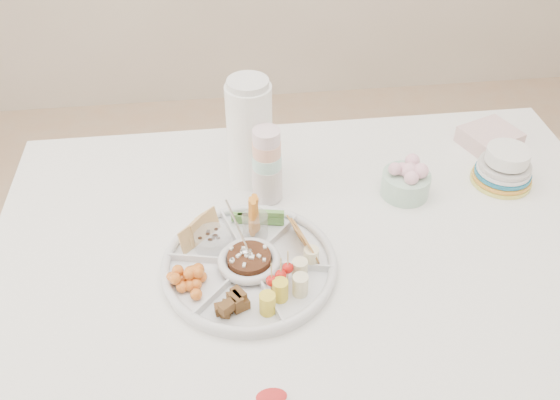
{
  "coord_description": "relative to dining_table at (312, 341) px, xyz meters",
  "views": [
    {
      "loc": [
        -0.21,
        -0.98,
        1.72
      ],
      "look_at": [
        -0.09,
        0.03,
        0.87
      ],
      "focal_mm": 38.0,
      "sensor_mm": 36.0,
      "label": 1
    }
  ],
  "objects": [
    {
      "name": "cherries",
      "position": [
        -0.29,
        -0.11,
        0.42
      ],
      "size": [
        0.13,
        0.13,
        0.05
      ],
      "primitive_type": null,
      "rotation": [
        0.0,
        0.0,
        -0.22
      ],
      "color": "orange",
      "rests_on": "party_tray"
    },
    {
      "name": "bean_dip",
      "position": [
        -0.17,
        -0.07,
        0.41
      ],
      "size": [
        0.11,
        0.11,
        0.04
      ],
      "primitive_type": "cylinder",
      "rotation": [
        0.0,
        0.0,
        -0.22
      ],
      "color": "#3A1A0A",
      "rests_on": "party_tray"
    },
    {
      "name": "carrot_cucumber",
      "position": [
        -0.14,
        0.06,
        0.44
      ],
      "size": [
        0.14,
        0.14,
        0.11
      ],
      "primitive_type": null,
      "rotation": [
        0.0,
        0.0,
        -0.22
      ],
      "color": "orange",
      "rests_on": "party_tray"
    },
    {
      "name": "placemat",
      "position": [
        -0.18,
        -0.39,
        0.38
      ],
      "size": [
        0.33,
        0.2,
        0.01
      ],
      "primitive_type": "cube",
      "rotation": [
        0.0,
        0.0,
        -0.33
      ],
      "color": "white",
      "rests_on": "dining_table"
    },
    {
      "name": "flower_bowl",
      "position": [
        0.25,
        0.15,
        0.42
      ],
      "size": [
        0.16,
        0.16,
        0.09
      ],
      "primitive_type": "cylinder",
      "rotation": [
        0.0,
        0.0,
        -0.36
      ],
      "color": "#BAECD1",
      "rests_on": "dining_table"
    },
    {
      "name": "party_tray",
      "position": [
        -0.17,
        -0.07,
        0.4
      ],
      "size": [
        0.45,
        0.45,
        0.04
      ],
      "primitive_type": "cylinder",
      "rotation": [
        0.0,
        0.0,
        -0.22
      ],
      "color": "silver",
      "rests_on": "dining_table"
    },
    {
      "name": "cup_stack",
      "position": [
        -0.1,
        0.18,
        0.48
      ],
      "size": [
        0.08,
        0.08,
        0.21
      ],
      "primitive_type": "cylinder",
      "rotation": [
        0.0,
        0.0,
        0.11
      ],
      "color": "white",
      "rests_on": "dining_table"
    },
    {
      "name": "banana_tomato",
      "position": [
        -0.07,
        -0.16,
        0.44
      ],
      "size": [
        0.13,
        0.13,
        0.09
      ],
      "primitive_type": null,
      "rotation": [
        0.0,
        0.0,
        -0.22
      ],
      "color": "#FFDE74",
      "rests_on": "party_tray"
    },
    {
      "name": "pita_raisins",
      "position": [
        -0.26,
        0.02,
        0.42
      ],
      "size": [
        0.14,
        0.14,
        0.06
      ],
      "primitive_type": null,
      "rotation": [
        0.0,
        0.0,
        -0.22
      ],
      "color": "#C1854B",
      "rests_on": "party_tray"
    },
    {
      "name": "plate_stack",
      "position": [
        0.51,
        0.17,
        0.43
      ],
      "size": [
        0.17,
        0.17,
        0.1
      ],
      "primitive_type": "cylinder",
      "rotation": [
        0.0,
        0.0,
        -0.09
      ],
      "color": "gold",
      "rests_on": "dining_table"
    },
    {
      "name": "napkin_stack",
      "position": [
        0.55,
        0.33,
        0.4
      ],
      "size": [
        0.18,
        0.17,
        0.05
      ],
      "primitive_type": "cube",
      "rotation": [
        0.0,
        0.0,
        0.37
      ],
      "color": "beige",
      "rests_on": "dining_table"
    },
    {
      "name": "thermos",
      "position": [
        -0.13,
        0.26,
        0.53
      ],
      "size": [
        0.13,
        0.13,
        0.3
      ],
      "primitive_type": "cylinder",
      "rotation": [
        0.0,
        0.0,
        -0.12
      ],
      "color": "white",
      "rests_on": "dining_table"
    },
    {
      "name": "granola_chunks",
      "position": [
        -0.2,
        -0.2,
        0.42
      ],
      "size": [
        0.11,
        0.11,
        0.04
      ],
      "primitive_type": null,
      "rotation": [
        0.0,
        0.0,
        -0.22
      ],
      "color": "brown",
      "rests_on": "party_tray"
    },
    {
      "name": "tortillas",
      "position": [
        -0.04,
        -0.03,
        0.42
      ],
      "size": [
        0.13,
        0.13,
        0.06
      ],
      "primitive_type": null,
      "rotation": [
        0.0,
        0.0,
        -0.22
      ],
      "color": "#A45C30",
      "rests_on": "party_tray"
    },
    {
      "name": "dining_table",
      "position": [
        0.0,
        0.0,
        0.0
      ],
      "size": [
        1.52,
        1.02,
        0.76
      ],
      "primitive_type": "cube",
      "color": "white",
      "rests_on": "floor"
    }
  ]
}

